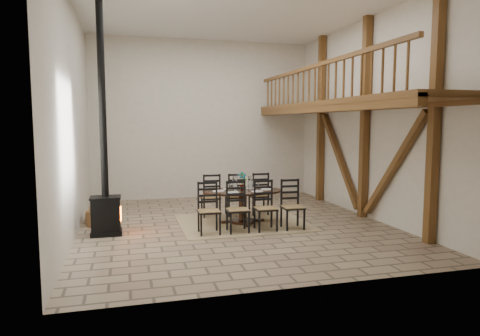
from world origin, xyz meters
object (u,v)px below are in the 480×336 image
object	(u,v)px
wood_stove	(105,183)
log_stack	(93,216)
dining_table	(244,207)
log_basket	(98,217)

from	to	relation	value
wood_stove	log_stack	world-z (taller)	wood_stove
dining_table	wood_stove	world-z (taller)	wood_stove
log_basket	log_stack	bearing A→B (deg)	112.61
dining_table	log_stack	size ratio (longest dim) A/B	5.26
log_stack	wood_stove	bearing A→B (deg)	-74.42
dining_table	log_stack	world-z (taller)	dining_table
log_basket	dining_table	bearing A→B (deg)	-12.65
wood_stove	log_stack	xyz separation A→B (m)	(-0.36, 1.27, -0.98)
wood_stove	log_basket	distance (m)	1.34
log_basket	log_stack	distance (m)	0.37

